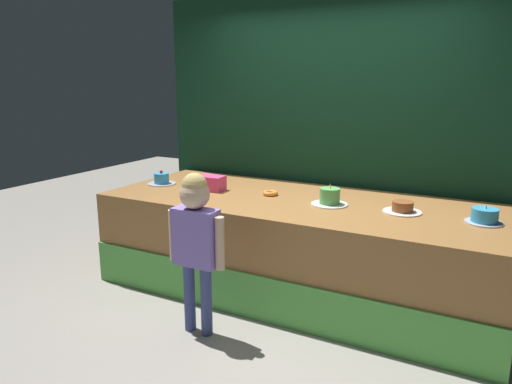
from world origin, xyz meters
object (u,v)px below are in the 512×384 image
at_px(cake_center_left, 330,198).
at_px(cake_far_right, 485,216).
at_px(pink_box, 211,183).
at_px(cake_far_left, 162,180).
at_px(cake_center_right, 402,208).
at_px(donut, 270,193).
at_px(child_figure, 196,232).

distance_m(cake_center_left, cake_far_right, 1.15).
distance_m(pink_box, cake_far_left, 0.58).
relative_size(pink_box, cake_center_left, 0.80).
bearing_deg(cake_center_right, pink_box, -178.04).
xyz_separation_m(donut, cake_center_left, (0.58, -0.07, 0.04)).
height_order(donut, cake_center_right, cake_center_right).
relative_size(pink_box, donut, 1.79).
xyz_separation_m(donut, cake_center_right, (1.15, -0.02, 0.02)).
height_order(pink_box, donut, pink_box).
bearing_deg(pink_box, child_figure, -62.24).
height_order(child_figure, cake_center_left, child_figure).
bearing_deg(cake_far_left, pink_box, 1.05).
distance_m(pink_box, cake_far_right, 2.31).
distance_m(child_figure, cake_center_left, 1.19).
bearing_deg(cake_center_right, donut, 178.98).
bearing_deg(cake_far_right, cake_center_left, -178.29).
bearing_deg(cake_center_left, cake_far_left, -179.24).
height_order(donut, cake_far_right, cake_far_right).
xyz_separation_m(pink_box, cake_center_left, (1.15, 0.01, -0.01)).
bearing_deg(cake_center_right, cake_center_left, -175.38).
bearing_deg(donut, cake_center_right, -1.02).
relative_size(child_figure, cake_center_left, 3.98).
bearing_deg(cake_center_right, cake_far_left, -178.27).
distance_m(child_figure, cake_far_right, 2.07).
bearing_deg(pink_box, cake_far_left, -178.95).
bearing_deg(pink_box, cake_center_left, 0.62).
distance_m(cake_far_left, cake_far_right, 2.88).
relative_size(cake_far_left, cake_far_right, 1.05).
relative_size(donut, cake_far_left, 0.49).
bearing_deg(child_figure, pink_box, 117.76).
bearing_deg(cake_center_left, cake_far_right, 1.71).
height_order(child_figure, donut, child_figure).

